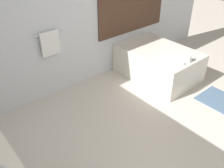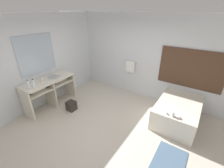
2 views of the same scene
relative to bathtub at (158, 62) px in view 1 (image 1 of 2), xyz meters
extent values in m
plane|color=beige|center=(-1.55, -1.43, -0.32)|extent=(16.00, 16.00, 0.00)
cube|color=silver|center=(-1.55, 0.80, 1.03)|extent=(7.40, 0.06, 2.70)
cube|color=#4C3323|center=(0.00, 0.76, 0.96)|extent=(1.70, 0.02, 1.10)
cylinder|color=silver|center=(-1.85, 0.73, 0.83)|extent=(0.50, 0.02, 0.02)
cube|color=white|center=(-1.85, 0.72, 0.66)|extent=(0.32, 0.04, 0.40)
cube|color=silver|center=(0.00, 0.00, -0.03)|extent=(1.03, 1.52, 0.58)
ellipsoid|color=white|center=(0.00, 0.00, 0.11)|extent=(0.74, 1.10, 0.30)
cube|color=silver|center=(0.00, -0.66, 0.32)|extent=(0.04, 0.07, 0.12)
sphere|color=silver|center=(-0.14, -0.66, 0.29)|extent=(0.06, 0.06, 0.06)
sphere|color=silver|center=(0.14, -0.66, 0.29)|extent=(0.06, 0.06, 0.06)
cube|color=slate|center=(0.20, -1.37, -0.31)|extent=(0.60, 0.84, 0.02)
camera|label=1|loc=(-3.48, -2.73, 2.28)|focal=40.00mm
camera|label=2|loc=(0.35, -3.69, 2.45)|focal=24.00mm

